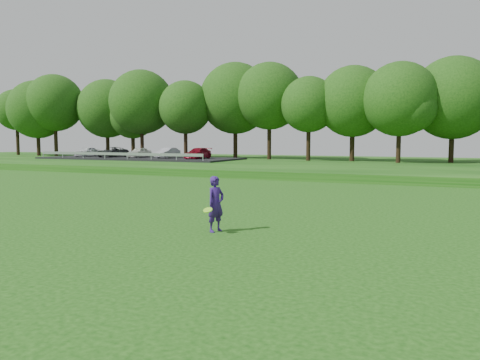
% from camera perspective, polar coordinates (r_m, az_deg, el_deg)
% --- Properties ---
extents(ground, '(140.00, 140.00, 0.00)m').
position_cam_1_polar(ground, '(16.22, -14.32, -5.60)').
color(ground, '#14460D').
rests_on(ground, ground).
extents(berm, '(130.00, 30.00, 0.60)m').
position_cam_1_polar(berm, '(47.51, 12.46, 1.69)').
color(berm, '#14460D').
rests_on(berm, ground).
extents(walking_path, '(130.00, 1.60, 0.04)m').
position_cam_1_polar(walking_path, '(34.01, 7.41, 0.03)').
color(walking_path, gray).
rests_on(walking_path, ground).
extents(treeline, '(104.00, 7.00, 15.00)m').
position_cam_1_polar(treeline, '(51.61, 13.59, 10.59)').
color(treeline, '#163F0E').
rests_on(treeline, berm).
extents(parking_lot, '(24.00, 9.00, 1.38)m').
position_cam_1_polar(parking_lot, '(56.62, -12.30, 2.95)').
color(parking_lot, black).
rests_on(parking_lot, berm).
extents(woman, '(0.61, 1.01, 1.78)m').
position_cam_1_polar(woman, '(14.87, -2.97, -2.95)').
color(woman, navy).
rests_on(woman, ground).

